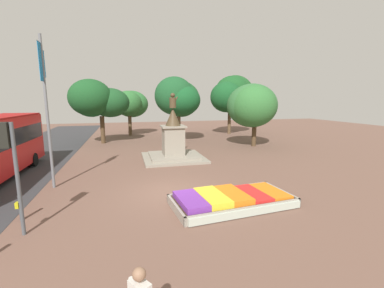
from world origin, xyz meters
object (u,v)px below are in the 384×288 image
at_px(banner_pole, 46,106).
at_px(traffic_light_near_crossing, 12,159).
at_px(flower_planter, 230,200).
at_px(statue_monument, 173,144).
at_px(kerb_bollard_mid_a, 21,207).

bearing_deg(banner_pole, traffic_light_near_crossing, -88.08).
bearing_deg(traffic_light_near_crossing, banner_pole, 91.92).
relative_size(flower_planter, traffic_light_near_crossing, 1.42).
distance_m(statue_monument, traffic_light_near_crossing, 12.06).
xyz_separation_m(statue_monument, traffic_light_near_crossing, (-6.94, -9.76, 1.41)).
height_order(traffic_light_near_crossing, banner_pole, banner_pole).
distance_m(flower_planter, traffic_light_near_crossing, 8.07).
xyz_separation_m(flower_planter, statue_monument, (-0.77, 9.24, 0.93)).
relative_size(banner_pole, kerb_bollard_mid_a, 7.49).
relative_size(flower_planter, statue_monument, 1.09).
relative_size(traffic_light_near_crossing, kerb_bollard_mid_a, 3.77).
bearing_deg(statue_monument, banner_pole, -145.42).
bearing_deg(banner_pole, kerb_bollard_mid_a, -93.24).
bearing_deg(kerb_bollard_mid_a, traffic_light_near_crossing, -73.11).
bearing_deg(statue_monument, traffic_light_near_crossing, -125.40).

